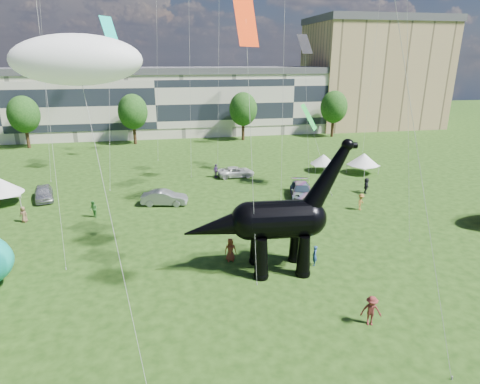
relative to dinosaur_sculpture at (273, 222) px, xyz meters
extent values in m
plane|color=#16330C|center=(-0.59, -4.40, -3.82)|extent=(220.00, 220.00, 0.00)
cube|color=beige|center=(-8.59, 57.60, 2.18)|extent=(78.00, 11.00, 12.00)
cube|color=tan|center=(39.41, 60.60, 7.18)|extent=(28.00, 18.00, 22.00)
cylinder|color=#382314|center=(-30.59, 48.60, -2.22)|extent=(0.56, 0.56, 3.20)
ellipsoid|color=#14380F|center=(-30.59, 48.60, 2.50)|extent=(5.20, 5.20, 6.24)
cylinder|color=#382314|center=(-12.59, 48.60, -2.22)|extent=(0.56, 0.56, 3.20)
ellipsoid|color=#14380F|center=(-12.59, 48.60, 2.50)|extent=(5.20, 5.20, 6.24)
cylinder|color=#382314|center=(7.41, 48.60, -2.22)|extent=(0.56, 0.56, 3.20)
ellipsoid|color=#14380F|center=(7.41, 48.60, 2.50)|extent=(5.20, 5.20, 6.24)
cylinder|color=#382314|center=(25.41, 48.60, -2.22)|extent=(0.56, 0.56, 3.20)
ellipsoid|color=#14380F|center=(25.41, 48.60, 2.50)|extent=(5.20, 5.20, 6.24)
cone|color=black|center=(-1.06, -1.06, -2.29)|extent=(1.13, 1.13, 3.07)
sphere|color=black|center=(-1.06, -1.06, -3.64)|extent=(1.13, 1.13, 1.13)
cone|color=black|center=(-0.91, 1.19, -2.29)|extent=(1.13, 1.13, 3.07)
sphere|color=black|center=(-0.91, 1.19, -3.64)|extent=(1.13, 1.13, 1.13)
cone|color=black|center=(2.00, -1.26, -2.29)|extent=(1.13, 1.13, 3.07)
sphere|color=black|center=(2.00, -1.26, -3.64)|extent=(1.13, 1.13, 1.13)
cone|color=black|center=(2.15, 0.99, -2.29)|extent=(1.13, 1.13, 3.07)
sphere|color=black|center=(2.15, 0.99, -3.64)|extent=(1.13, 1.13, 1.13)
cylinder|color=black|center=(0.44, -0.03, 0.17)|extent=(4.48, 3.04, 2.77)
sphere|color=black|center=(-1.70, 0.11, 0.17)|extent=(2.77, 2.77, 2.77)
sphere|color=black|center=(2.59, -0.17, 0.17)|extent=(2.66, 2.66, 2.66)
cone|color=black|center=(3.84, -0.25, 3.14)|extent=(3.95, 1.79, 5.42)
sphere|color=black|center=(5.08, -0.34, 5.49)|extent=(0.86, 0.86, 0.86)
cylinder|color=black|center=(5.39, -0.36, 5.44)|extent=(0.75, 0.50, 0.45)
cone|color=black|center=(-3.81, 0.25, -0.17)|extent=(5.55, 2.51, 3.01)
imported|color=#B4B5B9|center=(-20.80, 19.57, -3.03)|extent=(2.98, 4.96, 1.58)
imported|color=gray|center=(-7.69, 15.43, -3.02)|extent=(5.06, 2.54, 1.59)
imported|color=silver|center=(1.69, 24.38, -3.15)|extent=(4.96, 2.51, 1.35)
imported|color=#595960|center=(7.38, 14.82, -3.00)|extent=(3.58, 6.03, 1.64)
cube|color=silver|center=(13.97, 24.85, -2.83)|extent=(3.13, 3.13, 0.11)
cone|color=silver|center=(13.97, 24.85, -2.10)|extent=(3.97, 3.97, 1.36)
cylinder|color=#999999|center=(12.51, 23.81, -3.32)|extent=(0.05, 0.05, 1.00)
cylinder|color=#999999|center=(15.01, 23.39, -3.32)|extent=(0.05, 0.05, 1.00)
cylinder|color=#999999|center=(12.94, 26.31, -3.32)|extent=(0.05, 0.05, 1.00)
cylinder|color=#999999|center=(15.43, 25.89, -3.32)|extent=(0.05, 0.05, 1.00)
cube|color=white|center=(18.88, 22.82, -2.66)|extent=(4.17, 4.17, 0.13)
cone|color=white|center=(18.88, 22.82, -1.82)|extent=(5.28, 5.28, 1.58)
cylinder|color=#999999|center=(18.13, 20.87, -3.24)|extent=(0.06, 0.06, 1.16)
cylinder|color=#999999|center=(20.83, 22.07, -3.24)|extent=(0.06, 0.06, 1.16)
cylinder|color=#999999|center=(16.94, 23.57, -3.24)|extent=(0.06, 0.06, 1.16)
cylinder|color=#999999|center=(19.63, 24.76, -3.24)|extent=(0.06, 0.06, 1.16)
cube|color=silver|center=(-24.60, 18.75, -2.61)|extent=(4.11, 4.11, 0.13)
cone|color=silver|center=(-24.60, 18.75, -1.73)|extent=(5.21, 5.21, 1.65)
cylinder|color=#999999|center=(-22.68, 17.73, -3.22)|extent=(0.07, 0.07, 1.21)
cylinder|color=#999999|center=(-23.57, 20.67, -3.22)|extent=(0.07, 0.07, 1.21)
imported|color=teal|center=(20.23, 25.60, -2.89)|extent=(0.81, 0.71, 1.87)
imported|color=#462C63|center=(-0.97, 24.63, -2.92)|extent=(1.05, 1.06, 1.80)
imported|color=brown|center=(-2.80, 1.88, -2.89)|extent=(0.93, 0.63, 1.86)
imported|color=brown|center=(-20.97, 13.12, -3.03)|extent=(0.89, 0.72, 1.58)
imported|color=maroon|center=(4.02, -7.42, -2.88)|extent=(1.37, 1.01, 1.89)
imported|color=olive|center=(12.22, 10.12, -2.95)|extent=(1.26, 1.24, 1.74)
imported|color=navy|center=(3.34, -0.01, -3.03)|extent=(0.52, 0.66, 1.59)
imported|color=black|center=(15.35, 15.04, -2.90)|extent=(1.20, 1.77, 1.84)
imported|color=#367A30|center=(-14.58, 13.06, -2.95)|extent=(1.03, 1.07, 1.74)
plane|color=black|center=(10.17, 23.92, 12.74)|extent=(2.78, 2.21, 2.27)
plane|color=#0DCCB4|center=(-13.18, 28.95, 14.47)|extent=(2.39, 2.96, 2.89)
plane|color=#EF380C|center=(-1.69, 1.74, 13.55)|extent=(2.78, 2.93, 3.36)
ellipsoid|color=silver|center=(-10.72, -6.89, 11.12)|extent=(4.99, 5.87, 2.11)
plane|color=green|center=(9.31, 18.83, 4.62)|extent=(3.09, 3.70, 2.84)
camera|label=1|loc=(-7.27, -25.64, 11.24)|focal=30.00mm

